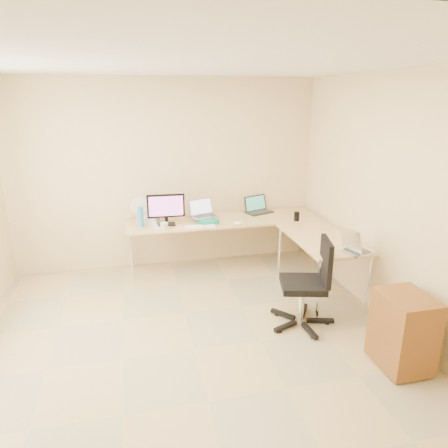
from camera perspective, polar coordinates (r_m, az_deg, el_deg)
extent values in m
plane|color=tan|center=(4.13, -4.21, -17.14)|extent=(4.50, 4.50, 0.00)
plane|color=white|center=(3.41, -5.25, 21.74)|extent=(4.50, 4.50, 0.00)
plane|color=#D9B883|center=(5.73, -8.01, 6.82)|extent=(4.50, 0.00, 4.50)
plane|color=#D9B883|center=(1.60, 8.39, -23.37)|extent=(4.50, 0.00, 4.50)
plane|color=#D9B883|center=(4.37, 23.75, 2.15)|extent=(0.00, 4.50, 4.50)
cube|color=tan|center=(5.71, 0.03, -2.81)|extent=(2.65, 0.70, 0.73)
cube|color=tan|center=(5.14, 13.30, -5.65)|extent=(0.70, 1.30, 0.73)
cube|color=black|center=(5.33, -8.12, 2.01)|extent=(0.49, 0.17, 0.42)
cube|color=#146F58|center=(5.45, -2.49, 0.53)|extent=(0.30, 0.37, 0.05)
cube|color=#B2ADCA|center=(5.48, -2.84, 2.18)|extent=(0.43, 0.38, 0.23)
cube|color=black|center=(5.89, 4.96, 2.72)|extent=(0.46, 0.40, 0.24)
cube|color=white|center=(5.25, -3.41, -0.36)|extent=(0.40, 0.15, 0.02)
ellipsoid|color=white|center=(5.34, 1.95, 0.10)|extent=(0.13, 0.10, 0.04)
imported|color=beige|center=(5.17, -8.41, -0.31)|extent=(0.12, 0.12, 0.10)
cylinder|color=white|center=(5.41, -2.83, 0.24)|extent=(0.13, 0.13, 0.03)
cylinder|color=teal|center=(5.33, -11.62, 0.97)|extent=(0.09, 0.09, 0.26)
cube|color=silver|center=(5.38, -8.69, -0.14)|extent=(0.28, 0.35, 0.01)
cube|color=silver|center=(5.50, -10.43, 0.59)|extent=(0.29, 0.26, 0.09)
cylinder|color=silver|center=(5.61, -11.73, 2.01)|extent=(0.26, 0.26, 0.30)
cylinder|color=black|center=(5.58, 10.15, 1.06)|extent=(0.09, 0.09, 0.12)
cube|color=silver|center=(4.60, 18.30, -2.44)|extent=(0.41, 0.36, 0.23)
cube|color=black|center=(4.36, 10.98, -7.88)|extent=(0.71, 0.71, 0.97)
cube|color=olive|center=(4.04, 23.81, -13.53)|extent=(0.40, 0.49, 0.68)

